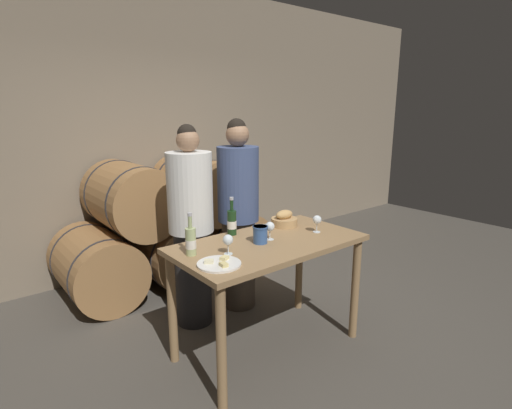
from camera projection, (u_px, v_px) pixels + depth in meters
The scene contains 14 objects.
ground_plane at pixel (268, 347), 3.14m from camera, with size 10.00×10.00×0.00m, color #4C473F.
stone_wall_back at pixel (138, 129), 4.46m from camera, with size 10.00×0.12×3.20m.
barrel_stack at pixel (167, 228), 4.25m from camera, with size 2.22×0.95×1.32m.
tasting_table at pixel (269, 257), 2.97m from camera, with size 1.42×0.75×0.88m.
person_left at pixel (191, 228), 3.33m from camera, with size 0.37×0.37×1.71m.
person_right at pixel (238, 215), 3.62m from camera, with size 0.37×0.37×1.75m.
wine_bottle_red at pixel (232, 222), 3.07m from camera, with size 0.07×0.07×0.30m.
wine_bottle_white at pixel (191, 241), 2.64m from camera, with size 0.07×0.07×0.29m.
blue_crock at pixel (260, 234), 2.88m from camera, with size 0.11×0.11×0.13m.
bread_basket at pixel (284, 220), 3.31m from camera, with size 0.22×0.22×0.13m.
cheese_plate at pixel (219, 264), 2.49m from camera, with size 0.28×0.28×0.04m.
wine_glass_far_left at pixel (228, 240), 2.65m from camera, with size 0.07×0.07×0.14m.
wine_glass_left at pixel (270, 227), 2.95m from camera, with size 0.07×0.07×0.14m.
wine_glass_center at pixel (317, 220), 3.13m from camera, with size 0.07×0.07×0.14m.
Camera 1 is at (-1.83, -2.10, 1.84)m, focal length 28.00 mm.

